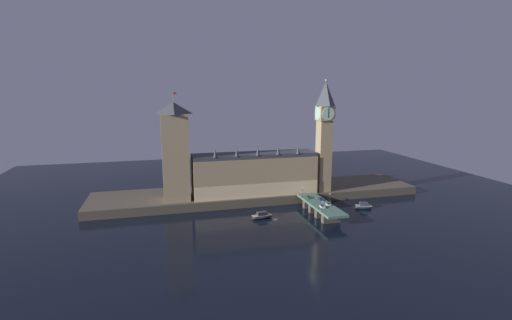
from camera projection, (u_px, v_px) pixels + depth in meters
The scene contains 17 objects.
ground_plane at pixel (275, 215), 217.91m from camera, with size 400.00×400.00×0.00m, color black.
embankment at pixel (258, 193), 254.46m from camera, with size 220.00×42.00×5.44m.
parliament_hall at pixel (254, 174), 242.17m from camera, with size 80.41×20.33×32.26m.
clock_tower at pixel (324, 133), 244.35m from camera, with size 10.44×10.55×74.07m.
victoria_tower at pixel (175, 152), 225.53m from camera, with size 16.16×16.16×66.12m.
bridge at pixel (321, 207), 218.93m from camera, with size 12.24×46.00×6.66m.
car_northbound_lead at pixel (308, 197), 229.70m from camera, with size 2.08×4.75×1.32m.
car_northbound_trail at pixel (322, 207), 210.17m from camera, with size 1.93×4.12×1.59m.
car_southbound_lead at pixel (328, 204), 214.92m from camera, with size 2.02×3.98×1.39m.
car_southbound_trail at pixel (321, 199), 224.93m from camera, with size 2.10×4.48×1.36m.
pedestrian_near_rail at pixel (319, 207), 208.43m from camera, with size 0.38×0.38×1.86m.
pedestrian_mid_walk at pixel (331, 202), 217.88m from camera, with size 0.38×0.38×1.63m.
street_lamp_near at pixel (323, 205), 202.33m from camera, with size 1.34×0.60×6.44m.
street_lamp_mid at pixel (330, 197), 219.24m from camera, with size 1.34×0.60×6.07m.
street_lamp_far at pixel (302, 191), 230.28m from camera, with size 1.34×0.60×6.61m.
boat_upstream at pixel (262, 216), 212.79m from camera, with size 13.43×6.58×3.90m.
boat_downstream at pixel (363, 206), 230.07m from camera, with size 11.86×7.71×4.21m.
Camera 1 is at (-63.62, -198.30, 72.86)m, focal length 26.00 mm.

